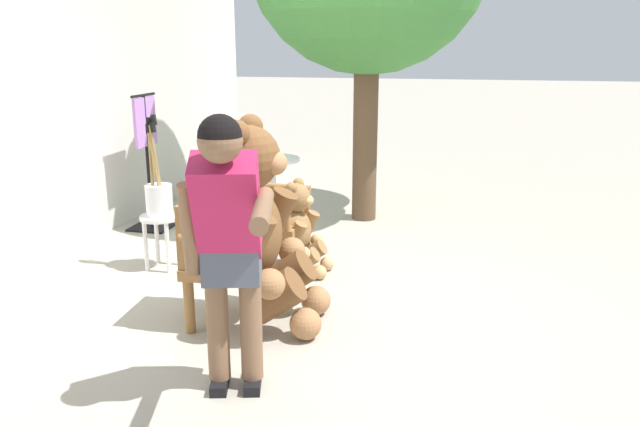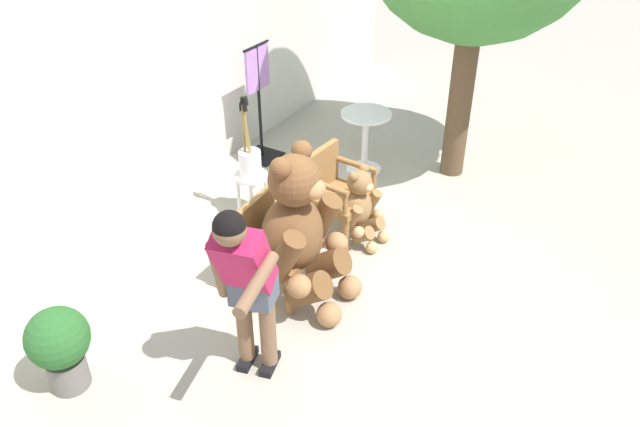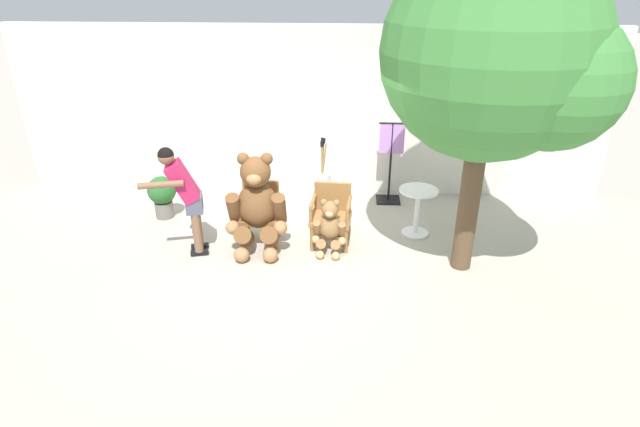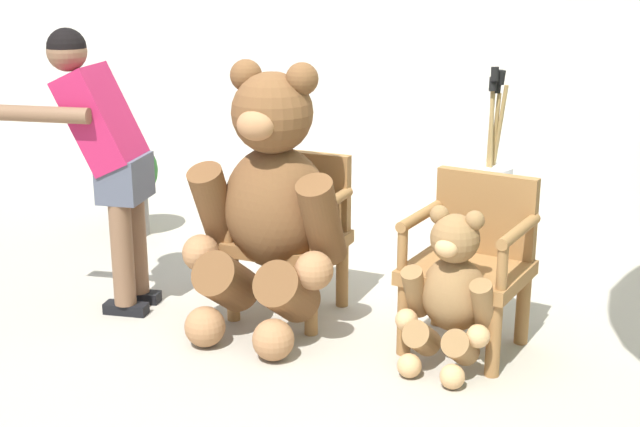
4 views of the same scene
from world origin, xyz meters
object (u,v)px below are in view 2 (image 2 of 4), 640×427
(person_visitor, at_px, (246,278))
(white_stool, at_px, (252,184))
(brush_bucket, at_px, (250,158))
(round_side_table, at_px, (365,135))
(clothing_display_stand, at_px, (259,100))
(teddy_bear_small, at_px, (361,207))
(wooden_chair_left, at_px, (274,244))
(teddy_bear_large, at_px, (300,231))
(wooden_chair_right, at_px, (335,191))
(potted_plant, at_px, (60,344))

(person_visitor, xyz_separation_m, white_stool, (1.76, 1.30, -0.56))
(brush_bucket, bearing_deg, round_side_table, -21.19)
(person_visitor, bearing_deg, clothing_display_stand, 34.74)
(teddy_bear_small, xyz_separation_m, brush_bucket, (-0.16, 1.16, 0.26))
(wooden_chair_left, bearing_deg, teddy_bear_large, -88.25)
(wooden_chair_right, distance_m, teddy_bear_large, 1.06)
(wooden_chair_left, xyz_separation_m, brush_bucket, (0.84, 0.87, 0.18))
(person_visitor, height_order, round_side_table, person_visitor)
(teddy_bear_small, height_order, clothing_display_stand, clothing_display_stand)
(round_side_table, relative_size, clothing_display_stand, 0.53)
(brush_bucket, height_order, round_side_table, brush_bucket)
(person_visitor, xyz_separation_m, potted_plant, (-0.76, 1.08, -0.52))
(teddy_bear_small, relative_size, person_visitor, 0.51)
(wooden_chair_right, bearing_deg, brush_bucket, 100.61)
(wooden_chair_left, height_order, clothing_display_stand, clothing_display_stand)
(wooden_chair_right, relative_size, white_stool, 1.87)
(teddy_bear_large, height_order, round_side_table, teddy_bear_large)
(wooden_chair_left, height_order, wooden_chair_right, same)
(white_stool, xyz_separation_m, potted_plant, (-2.52, -0.22, 0.04))
(white_stool, relative_size, potted_plant, 0.68)
(person_visitor, xyz_separation_m, clothing_display_stand, (2.83, 1.96, -0.19))
(wooden_chair_right, xyz_separation_m, potted_plant, (-2.68, 0.65, -0.07))
(teddy_bear_small, bearing_deg, teddy_bear_large, 178.43)
(wooden_chair_right, height_order, potted_plant, wooden_chair_right)
(teddy_bear_large, bearing_deg, clothing_display_stand, 43.16)
(teddy_bear_large, height_order, white_stool, teddy_bear_large)
(clothing_display_stand, bearing_deg, brush_bucket, -148.41)
(teddy_bear_large, distance_m, round_side_table, 2.33)
(brush_bucket, bearing_deg, person_visitor, -143.45)
(person_visitor, distance_m, white_stool, 2.26)
(brush_bucket, xyz_separation_m, potted_plant, (-2.52, -0.22, -0.25))
(clothing_display_stand, bearing_deg, wooden_chair_left, -141.34)
(teddy_bear_large, height_order, teddy_bear_small, teddy_bear_large)
(potted_plant, relative_size, clothing_display_stand, 0.50)
(brush_bucket, height_order, potted_plant, brush_bucket)
(potted_plant, bearing_deg, wooden_chair_left, -21.24)
(wooden_chair_left, height_order, potted_plant, wooden_chair_left)
(wooden_chair_right, xyz_separation_m, white_stool, (-0.16, 0.87, -0.11))
(wooden_chair_right, height_order, person_visitor, person_visitor)
(clothing_display_stand, bearing_deg, potted_plant, -166.18)
(wooden_chair_left, distance_m, white_stool, 1.22)
(wooden_chair_left, xyz_separation_m, round_side_table, (2.25, 0.33, -0.01))
(wooden_chair_left, distance_m, brush_bucket, 1.23)
(person_visitor, relative_size, clothing_display_stand, 1.13)
(wooden_chair_left, bearing_deg, person_visitor, -154.88)
(brush_bucket, relative_size, round_side_table, 1.16)
(potted_plant, bearing_deg, teddy_bear_large, -28.35)
(teddy_bear_small, xyz_separation_m, person_visitor, (-1.91, -0.14, 0.53))
(teddy_bear_large, relative_size, person_visitor, 0.91)
(wooden_chair_right, distance_m, round_side_table, 1.28)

